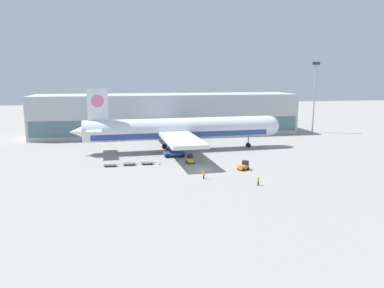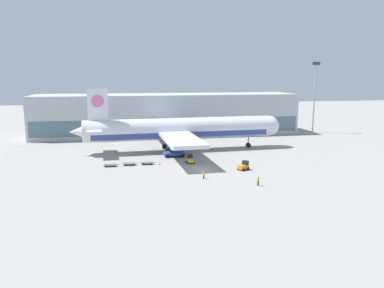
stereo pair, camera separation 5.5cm
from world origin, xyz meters
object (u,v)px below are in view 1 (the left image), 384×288
object	(u,v)px
light_mast	(315,92)
ground_crew_far	(258,180)
airplane_main	(178,130)
baggage_tug_mid	(190,159)
traffic_cone_near	(160,163)
scissor_lift_loader	(174,149)
baggage_dolly_second	(129,164)
baggage_tug_foreground	(244,166)
baggage_dolly_third	(147,163)
baggage_dolly_lead	(110,165)
ground_crew_near	(204,174)

from	to	relation	value
light_mast	ground_crew_far	size ratio (longest dim) A/B	13.77
airplane_main	baggage_tug_mid	world-z (taller)	airplane_main
light_mast	baggage_tug_mid	bearing A→B (deg)	-143.20
ground_crew_far	traffic_cone_near	distance (m)	26.06
scissor_lift_loader	ground_crew_far	distance (m)	30.85
airplane_main	baggage_dolly_second	distance (m)	20.96
baggage_tug_foreground	baggage_dolly_third	size ratio (longest dim) A/B	0.76
ground_crew_far	traffic_cone_near	size ratio (longest dim) A/B	2.43
baggage_tug_mid	ground_crew_far	xyz separation A→B (m)	(9.18, -20.53, 0.20)
baggage_dolly_third	baggage_dolly_second	bearing A→B (deg)	-176.93
airplane_main	baggage_tug_foreground	size ratio (longest dim) A/B	20.63
baggage_dolly_lead	ground_crew_far	world-z (taller)	ground_crew_far
scissor_lift_loader	baggage_dolly_lead	xyz separation A→B (m)	(-15.79, -7.92, -1.55)
baggage_tug_mid	traffic_cone_near	size ratio (longest dim) A/B	3.38
airplane_main	ground_crew_near	distance (m)	29.84
baggage_dolly_lead	baggage_dolly_second	size ratio (longest dim) A/B	1.00
baggage_dolly_second	traffic_cone_near	bearing A→B (deg)	-3.83
ground_crew_near	baggage_tug_foreground	bearing A→B (deg)	-88.27
ground_crew_near	traffic_cone_near	size ratio (longest dim) A/B	2.26
baggage_tug_foreground	ground_crew_near	xyz separation A→B (m)	(-10.22, -5.51, 0.11)
baggage_tug_mid	ground_crew_near	bearing A→B (deg)	-176.16
baggage_dolly_lead	baggage_dolly_third	bearing A→B (deg)	5.42
scissor_lift_loader	ground_crew_far	bearing A→B (deg)	-69.74
baggage_dolly_lead	baggage_dolly_second	distance (m)	4.33
baggage_dolly_second	ground_crew_near	xyz separation A→B (m)	(14.36, -14.54, 0.60)
baggage_tug_foreground	baggage_tug_mid	bearing A→B (deg)	110.79
baggage_tug_foreground	ground_crew_near	distance (m)	11.61
airplane_main	ground_crew_far	size ratio (longest dim) A/B	31.90
light_mast	baggage_dolly_third	distance (m)	74.99
baggage_tug_foreground	baggage_tug_mid	world-z (taller)	same
baggage_dolly_lead	ground_crew_far	bearing A→B (deg)	-34.42
scissor_lift_loader	baggage_tug_mid	size ratio (longest dim) A/B	2.10
baggage_tug_mid	ground_crew_near	size ratio (longest dim) A/B	1.50
airplane_main	ground_crew_near	bearing A→B (deg)	-91.25
baggage_dolly_lead	traffic_cone_near	distance (m)	11.28
ground_crew_near	ground_crew_far	size ratio (longest dim) A/B	0.93
baggage_dolly_third	baggage_tug_mid	bearing A→B (deg)	-0.60
scissor_lift_loader	baggage_dolly_second	world-z (taller)	scissor_lift_loader
light_mast	traffic_cone_near	bearing A→B (deg)	-146.47
baggage_dolly_second	traffic_cone_near	xyz separation A→B (m)	(6.97, -0.72, -0.02)
airplane_main	baggage_tug_foreground	xyz separation A→B (m)	(10.87, -23.93, -4.96)
scissor_lift_loader	ground_crew_near	world-z (taller)	scissor_lift_loader
baggage_dolly_third	light_mast	bearing A→B (deg)	33.86
baggage_dolly_third	airplane_main	bearing A→B (deg)	59.12
baggage_dolly_second	light_mast	bearing A→B (deg)	32.31
airplane_main	baggage_tug_mid	bearing A→B (deg)	-90.58
scissor_lift_loader	ground_crew_far	xyz separation A→B (m)	(11.93, -28.44, -0.86)
baggage_tug_mid	baggage_dolly_third	size ratio (longest dim) A/B	0.68
light_mast	ground_crew_far	distance (m)	75.04
airplane_main	traffic_cone_near	world-z (taller)	airplane_main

